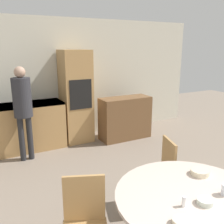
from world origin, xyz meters
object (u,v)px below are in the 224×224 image
chair_far_left (85,221)px  bowl_centre (182,222)px  bowl_far (200,172)px  person_standing (23,103)px  dining_table (190,218)px  sideboard (125,118)px  bowl_near (205,201)px  chair_far_right (161,170)px  oven_unit (76,97)px

chair_far_left → bowl_centre: chair_far_left is taller
bowl_centre → bowl_far: bearing=34.5°
bowl_centre → chair_far_left: bearing=126.2°
person_standing → chair_far_left: bearing=-88.5°
dining_table → bowl_far: bearing=34.3°
dining_table → sideboard: bearing=68.7°
chair_far_left → bowl_near: 1.05m
chair_far_left → person_standing: (-0.07, 2.67, 0.54)m
chair_far_right → chair_far_left: bearing=-52.8°
person_standing → bowl_centre: (0.56, -3.33, -0.26)m
sideboard → bowl_near: bearing=-110.4°
dining_table → bowl_near: size_ratio=10.02×
bowl_centre → person_standing: bearing=99.5°
sideboard → chair_far_right: (-0.89, -2.35, 0.05)m
chair_far_right → bowl_far: (-0.03, -0.63, 0.28)m
person_standing → bowl_centre: size_ratio=12.01×
chair_far_right → person_standing: size_ratio=0.54×
bowl_centre → chair_far_right: bearing=57.3°
dining_table → chair_far_right: chair_far_right is taller
chair_far_left → bowl_far: (1.16, -0.20, 0.28)m
person_standing → bowl_far: bearing=-66.8°
bowl_near → bowl_far: bearing=47.8°
person_standing → bowl_near: (0.90, -3.23, -0.26)m
chair_far_right → bowl_far: size_ratio=5.00×
sideboard → chair_far_right: bearing=-110.6°
oven_unit → dining_table: (-0.26, -3.60, -0.43)m
chair_far_left → chair_far_right: same height
chair_far_left → sideboard: bearing=75.2°
oven_unit → chair_far_right: bearing=-87.8°
bowl_far → sideboard: bearing=72.9°
dining_table → person_standing: size_ratio=0.79×
chair_far_right → bowl_near: size_ratio=6.80×
chair_far_right → person_standing: bearing=-133.2°
oven_unit → bowl_centre: size_ratio=13.84×
oven_unit → sideboard: oven_unit is taller
sideboard → bowl_far: size_ratio=6.23×
bowl_far → bowl_centre: bearing=-145.5°
chair_far_right → bowl_centre: size_ratio=6.47×
bowl_near → bowl_centre: (-0.34, -0.10, 0.00)m
bowl_near → bowl_far: 0.49m
sideboard → bowl_near: sideboard is taller
oven_unit → bowl_far: oven_unit is taller
dining_table → bowl_centre: bearing=-145.2°
bowl_near → bowl_far: bowl_far is taller
sideboard → chair_far_left: sideboard is taller
chair_far_right → person_standing: (-1.26, 2.24, 0.54)m
dining_table → person_standing: 3.27m
person_standing → bowl_far: size_ratio=9.29×
oven_unit → bowl_centre: 3.89m
oven_unit → bowl_far: size_ratio=10.71×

